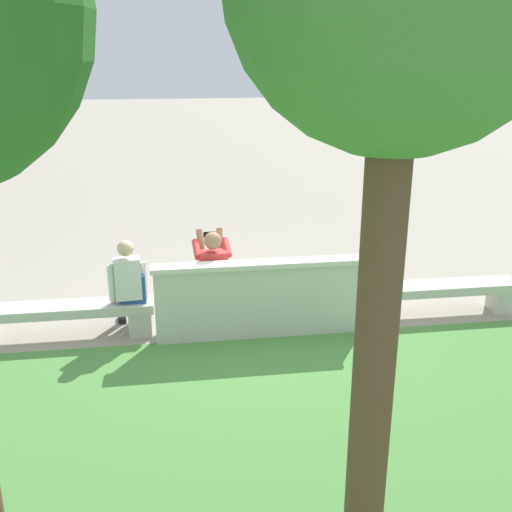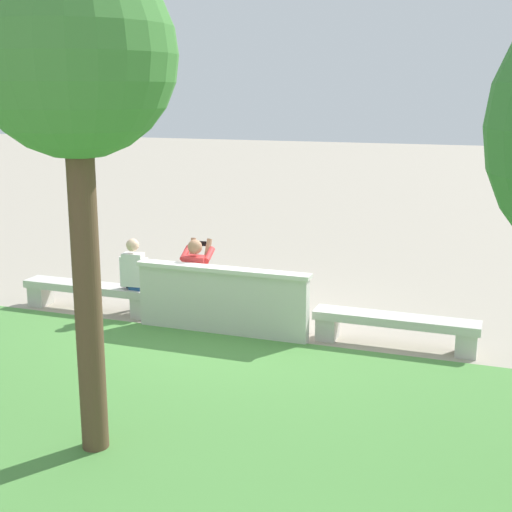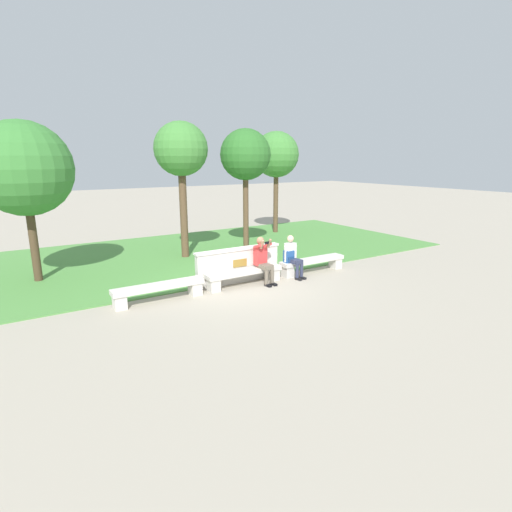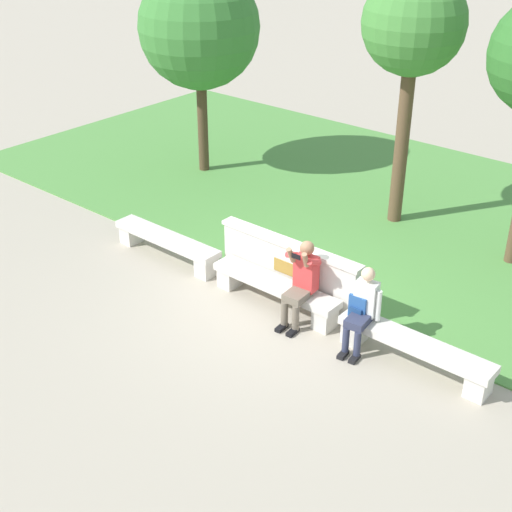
{
  "view_description": "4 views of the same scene",
  "coord_description": "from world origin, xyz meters",
  "px_view_note": "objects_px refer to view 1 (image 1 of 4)",
  "views": [
    {
      "loc": [
        1.04,
        7.07,
        3.42
      ],
      "look_at": [
        0.0,
        -0.06,
        0.95
      ],
      "focal_mm": 42.0,
      "sensor_mm": 36.0,
      "label": 1
    },
    {
      "loc": [
        -3.87,
        9.5,
        3.48
      ],
      "look_at": [
        -0.34,
        -0.17,
        1.1
      ],
      "focal_mm": 50.0,
      "sensor_mm": 36.0,
      "label": 2
    },
    {
      "loc": [
        -5.42,
        -9.26,
        3.46
      ],
      "look_at": [
        -0.11,
        -0.79,
        1.02
      ],
      "focal_mm": 28.0,
      "sensor_mm": 36.0,
      "label": 3
    },
    {
      "loc": [
        5.95,
        -7.56,
        6.13
      ],
      "look_at": [
        -0.23,
        -0.2,
        0.9
      ],
      "focal_mm": 50.0,
      "sensor_mm": 36.0,
      "label": 4
    }
  ],
  "objects_px": {
    "bench_mid": "(61,315)",
    "bench_main": "(436,294)",
    "backpack": "(134,288)",
    "bench_near": "(257,304)",
    "person_distant": "(127,283)",
    "person_photographer": "(212,273)"
  },
  "relations": [
    {
      "from": "person_photographer",
      "to": "bench_near",
      "type": "bearing_deg",
      "value": 172.19
    },
    {
      "from": "bench_mid",
      "to": "person_photographer",
      "type": "bearing_deg",
      "value": -177.66
    },
    {
      "from": "person_photographer",
      "to": "person_distant",
      "type": "distance_m",
      "value": 1.07
    },
    {
      "from": "bench_mid",
      "to": "bench_main",
      "type": "bearing_deg",
      "value": 180.0
    },
    {
      "from": "bench_main",
      "to": "bench_mid",
      "type": "relative_size",
      "value": 1.0
    },
    {
      "from": "person_distant",
      "to": "backpack",
      "type": "bearing_deg",
      "value": 140.97
    },
    {
      "from": "bench_near",
      "to": "bench_mid",
      "type": "relative_size",
      "value": 1.0
    },
    {
      "from": "person_photographer",
      "to": "bench_mid",
      "type": "bearing_deg",
      "value": 2.34
    },
    {
      "from": "bench_main",
      "to": "backpack",
      "type": "bearing_deg",
      "value": 0.05
    },
    {
      "from": "bench_main",
      "to": "person_distant",
      "type": "relative_size",
      "value": 1.82
    },
    {
      "from": "bench_near",
      "to": "backpack",
      "type": "xyz_separation_m",
      "value": [
        1.55,
        0.0,
        0.32
      ]
    },
    {
      "from": "bench_near",
      "to": "person_photographer",
      "type": "height_order",
      "value": "person_photographer"
    },
    {
      "from": "bench_mid",
      "to": "backpack",
      "type": "relative_size",
      "value": 5.35
    },
    {
      "from": "person_photographer",
      "to": "person_distant",
      "type": "xyz_separation_m",
      "value": [
        1.07,
        0.01,
        -0.06
      ]
    },
    {
      "from": "bench_near",
      "to": "bench_mid",
      "type": "height_order",
      "value": "same"
    },
    {
      "from": "person_photographer",
      "to": "backpack",
      "type": "distance_m",
      "value": 0.99
    },
    {
      "from": "person_photographer",
      "to": "bench_main",
      "type": "bearing_deg",
      "value": 178.53
    },
    {
      "from": "bench_near",
      "to": "person_distant",
      "type": "height_order",
      "value": "person_distant"
    },
    {
      "from": "bench_main",
      "to": "person_distant",
      "type": "bearing_deg",
      "value": -0.92
    },
    {
      "from": "bench_near",
      "to": "bench_mid",
      "type": "xyz_separation_m",
      "value": [
        2.46,
        0.0,
        0.0
      ]
    },
    {
      "from": "bench_near",
      "to": "bench_mid",
      "type": "bearing_deg",
      "value": 0.0
    },
    {
      "from": "backpack",
      "to": "bench_mid",
      "type": "bearing_deg",
      "value": -0.22
    }
  ]
}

